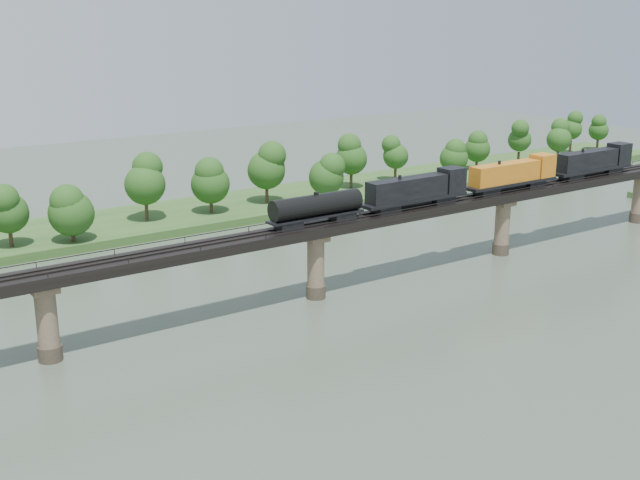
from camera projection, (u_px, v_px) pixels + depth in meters
ground at (454, 367)px, 97.94m from camera, size 400.00×400.00×0.00m
far_bank at (166, 218)px, 165.06m from camera, size 300.00×24.00×1.60m
bridge at (316, 263)px, 120.20m from camera, size 236.00×30.00×11.50m
bridge_superstructure at (316, 223)px, 118.45m from camera, size 220.00×4.90×0.75m
far_treeline at (134, 189)px, 154.83m from camera, size 289.06×17.54×13.60m
freight_train at (482, 180)px, 136.43m from camera, size 81.73×3.18×5.63m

